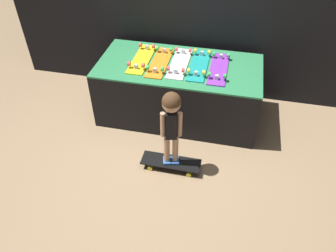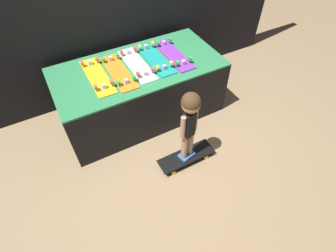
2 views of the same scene
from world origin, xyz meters
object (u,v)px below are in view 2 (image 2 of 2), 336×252
skateboard_yellow_on_rack (97,76)px  skateboard_on_floor (186,156)px  skateboard_purple_on_rack (173,54)px  skateboard_teal_on_rack (155,58)px  skateboard_white_on_rack (137,64)px  skateboard_orange_on_rack (119,71)px  child (190,116)px

skateboard_yellow_on_rack → skateboard_on_floor: skateboard_yellow_on_rack is taller
skateboard_yellow_on_rack → skateboard_purple_on_rack: size_ratio=1.00×
skateboard_yellow_on_rack → skateboard_teal_on_rack: 0.69m
skateboard_white_on_rack → skateboard_purple_on_rack: size_ratio=1.00×
skateboard_white_on_rack → skateboard_purple_on_rack: bearing=-2.6°
skateboard_yellow_on_rack → skateboard_teal_on_rack: same height
skateboard_teal_on_rack → skateboard_on_floor: size_ratio=1.11×
skateboard_yellow_on_rack → skateboard_white_on_rack: same height
skateboard_orange_on_rack → skateboard_on_floor: bearing=-70.2°
skateboard_yellow_on_rack → skateboard_teal_on_rack: bearing=-0.2°
skateboard_orange_on_rack → skateboard_purple_on_rack: size_ratio=1.00×
skateboard_purple_on_rack → child: 1.01m
child → skateboard_teal_on_rack: bearing=69.4°
skateboard_purple_on_rack → child: (-0.35, -0.95, -0.02)m
skateboard_white_on_rack → child: child is taller
skateboard_yellow_on_rack → skateboard_white_on_rack: size_ratio=1.00×
skateboard_yellow_on_rack → skateboard_white_on_rack: 0.46m
skateboard_orange_on_rack → skateboard_teal_on_rack: size_ratio=1.00×
skateboard_yellow_on_rack → skateboard_purple_on_rack: (0.92, -0.03, 0.00)m
skateboard_teal_on_rack → skateboard_on_floor: (-0.12, -0.97, -0.67)m
skateboard_teal_on_rack → skateboard_on_floor: bearing=-97.2°
skateboard_teal_on_rack → skateboard_purple_on_rack: (0.23, -0.02, 0.00)m
skateboard_white_on_rack → skateboard_purple_on_rack: same height
skateboard_yellow_on_rack → child: (0.57, -0.97, -0.02)m
skateboard_on_floor → skateboard_orange_on_rack: bearing=109.8°
skateboard_teal_on_rack → child: (-0.12, -0.97, -0.02)m
skateboard_on_floor → skateboard_yellow_on_rack: bearing=120.3°
skateboard_white_on_rack → skateboard_on_floor: skateboard_white_on_rack is taller
skateboard_white_on_rack → skateboard_teal_on_rack: (0.23, 0.00, 0.00)m
skateboard_orange_on_rack → skateboard_on_floor: skateboard_orange_on_rack is taller
skateboard_yellow_on_rack → child: bearing=-59.7°
skateboard_orange_on_rack → skateboard_purple_on_rack: same height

